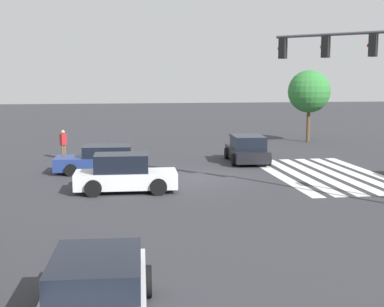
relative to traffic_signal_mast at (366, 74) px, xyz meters
name	(u,v)px	position (x,y,z in m)	size (l,w,h in m)	color
ground_plane	(192,178)	(5.75, 5.75, -4.93)	(154.07, 154.07, 0.00)	#333338
crosswalk_markings	(326,174)	(5.75, -1.01, -4.93)	(10.06, 5.35, 0.01)	silver
traffic_signal_mast	(366,74)	(0.00, 0.00, 0.00)	(4.17, 4.17, 6.70)	#47474C
car_1	(247,150)	(10.07, 1.88, -4.20)	(4.30, 2.39, 1.56)	black
car_2	(103,160)	(8.04, 9.95, -4.28)	(2.31, 4.78, 1.38)	navy
car_4	(96,295)	(-9.23, 10.00, -4.29)	(4.82, 2.41, 1.34)	silver
car_5	(124,174)	(3.15, 9.04, -4.18)	(2.08, 4.33, 1.62)	silver
pedestrian	(63,143)	(13.02, 12.31, -3.96)	(0.40, 0.41, 1.72)	brown
tree_corner_b	(309,92)	(18.98, -5.19, -1.17)	(3.15, 3.15, 5.35)	brown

